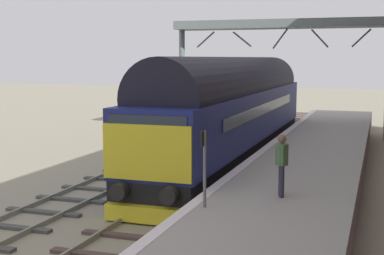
% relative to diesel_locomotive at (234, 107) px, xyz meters
% --- Properties ---
extents(ground_plane, '(140.00, 140.00, 0.00)m').
position_rel_diesel_locomotive_xyz_m(ground_plane, '(-0.00, -5.88, -2.49)').
color(ground_plane, gray).
rests_on(ground_plane, ground).
extents(track_main, '(2.50, 60.00, 0.15)m').
position_rel_diesel_locomotive_xyz_m(track_main, '(-0.00, -5.88, -2.43)').
color(track_main, gray).
rests_on(track_main, ground).
extents(track_adjacent_west, '(2.50, 60.00, 0.15)m').
position_rel_diesel_locomotive_xyz_m(track_adjacent_west, '(-3.35, -5.88, -2.43)').
color(track_adjacent_west, gray).
rests_on(track_adjacent_west, ground).
extents(station_platform, '(4.00, 44.00, 1.01)m').
position_rel_diesel_locomotive_xyz_m(station_platform, '(3.60, -5.88, -1.99)').
color(station_platform, '#9B9992').
rests_on(station_platform, ground).
extents(diesel_locomotive, '(2.74, 19.94, 4.68)m').
position_rel_diesel_locomotive_xyz_m(diesel_locomotive, '(0.00, 0.00, 0.00)').
color(diesel_locomotive, black).
rests_on(diesel_locomotive, ground).
extents(signal_post_far, '(0.44, 0.22, 4.11)m').
position_rel_diesel_locomotive_xyz_m(signal_post_far, '(-5.34, 6.20, 0.21)').
color(signal_post_far, gray).
rests_on(signal_post_far, ground).
extents(platform_number_sign, '(0.10, 0.44, 1.88)m').
position_rel_diesel_locomotive_xyz_m(platform_number_sign, '(2.09, -11.09, -0.23)').
color(platform_number_sign, slate).
rests_on(platform_number_sign, station_platform).
extents(waiting_passenger, '(0.42, 0.49, 1.64)m').
position_rel_diesel_locomotive_xyz_m(waiting_passenger, '(3.71, -9.45, -0.50)').
color(waiting_passenger, '#302C3F').
rests_on(waiting_passenger, station_platform).
extents(overhead_footbridge, '(12.65, 2.00, 6.86)m').
position_rel_diesel_locomotive_xyz_m(overhead_footbridge, '(0.37, 9.32, 3.72)').
color(overhead_footbridge, slate).
rests_on(overhead_footbridge, ground).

